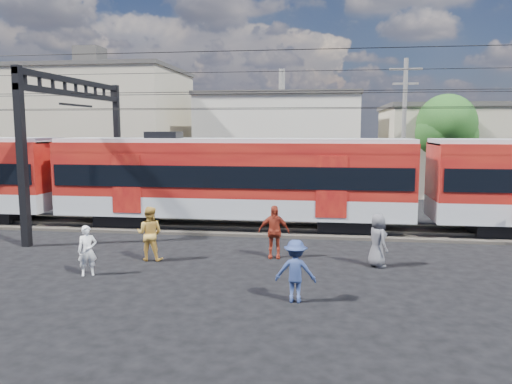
% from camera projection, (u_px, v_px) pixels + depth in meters
% --- Properties ---
extents(ground, '(120.00, 120.00, 0.00)m').
position_uv_depth(ground, '(268.00, 284.00, 14.90)').
color(ground, black).
rests_on(ground, ground).
extents(track_bed, '(70.00, 3.40, 0.12)m').
position_uv_depth(track_bed, '(288.00, 229.00, 22.75)').
color(track_bed, '#2D2823').
rests_on(track_bed, ground).
extents(rail_near, '(70.00, 0.12, 0.12)m').
position_uv_depth(rail_near, '(287.00, 230.00, 22.00)').
color(rail_near, '#59544C').
rests_on(rail_near, track_bed).
extents(rail_far, '(70.00, 0.12, 0.12)m').
position_uv_depth(rail_far, '(289.00, 223.00, 23.47)').
color(rail_far, '#59544C').
rests_on(rail_far, track_bed).
extents(commuter_train, '(50.30, 3.08, 4.17)m').
position_uv_depth(commuter_train, '(237.00, 177.00, 22.78)').
color(commuter_train, black).
rests_on(commuter_train, ground).
extents(catenary, '(70.00, 9.30, 7.52)m').
position_uv_depth(catenary, '(104.00, 117.00, 23.29)').
color(catenary, black).
rests_on(catenary, ground).
extents(building_west, '(14.28, 10.20, 9.30)m').
position_uv_depth(building_west, '(93.00, 128.00, 40.21)').
color(building_west, tan).
rests_on(building_west, ground).
extents(building_midwest, '(12.24, 12.24, 7.30)m').
position_uv_depth(building_midwest, '(281.00, 140.00, 41.23)').
color(building_midwest, beige).
rests_on(building_midwest, ground).
extents(building_mideast, '(16.32, 10.20, 6.30)m').
position_uv_depth(building_mideast, '(497.00, 149.00, 36.16)').
color(building_mideast, tan).
rests_on(building_mideast, ground).
extents(utility_pole_mid, '(1.80, 0.24, 8.50)m').
position_uv_depth(utility_pole_mid, '(404.00, 130.00, 28.24)').
color(utility_pole_mid, slate).
rests_on(utility_pole_mid, ground).
extents(tree_near, '(3.82, 3.64, 6.72)m').
position_uv_depth(tree_near, '(449.00, 128.00, 30.82)').
color(tree_near, '#382619').
rests_on(tree_near, ground).
extents(pedestrian_a, '(0.69, 0.61, 1.60)m').
position_uv_depth(pedestrian_a, '(87.00, 251.00, 15.73)').
color(pedestrian_a, white).
rests_on(pedestrian_a, ground).
extents(pedestrian_b, '(0.93, 0.73, 1.91)m').
position_uv_depth(pedestrian_b, '(150.00, 233.00, 17.52)').
color(pedestrian_b, gold).
rests_on(pedestrian_b, ground).
extents(pedestrian_c, '(1.11, 0.66, 1.69)m').
position_uv_depth(pedestrian_c, '(295.00, 271.00, 13.32)').
color(pedestrian_c, navy).
rests_on(pedestrian_c, ground).
extents(pedestrian_d, '(1.15, 0.54, 1.91)m').
position_uv_depth(pedestrian_d, '(274.00, 232.00, 17.83)').
color(pedestrian_d, maroon).
rests_on(pedestrian_d, ground).
extents(pedestrian_e, '(0.90, 1.04, 1.80)m').
position_uv_depth(pedestrian_e, '(378.00, 240.00, 16.71)').
color(pedestrian_e, '#535258').
rests_on(pedestrian_e, ground).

